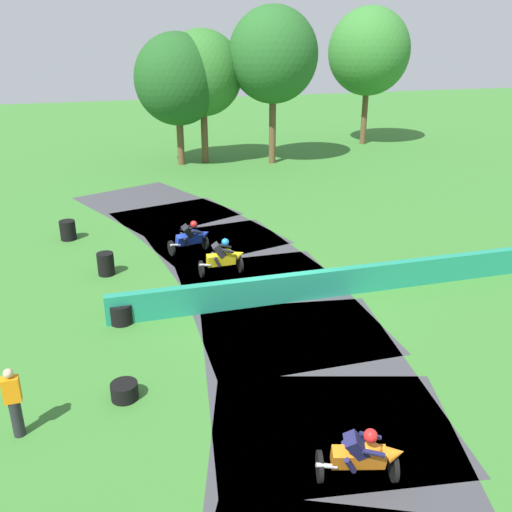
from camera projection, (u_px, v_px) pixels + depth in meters
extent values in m
plane|color=#38752D|center=(274.00, 303.00, 17.42)|extent=(120.00, 120.00, 0.00)
cube|color=#3D3D42|center=(347.00, 500.00, 10.03)|extent=(7.32, 9.03, 0.01)
cube|color=#3D3D42|center=(311.00, 374.00, 13.76)|extent=(6.44, 8.58, 0.01)
cube|color=#3D3D42|center=(273.00, 302.00, 17.41)|extent=(5.43, 7.97, 0.01)
cube|color=#3D3D42|center=(234.00, 257.00, 20.93)|extent=(6.01, 8.34, 0.01)
cube|color=#3D3D42|center=(195.00, 227.00, 24.23)|extent=(6.95, 8.85, 0.01)
cube|color=#3D3D42|center=(154.00, 206.00, 27.26)|extent=(7.75, 9.20, 0.01)
cube|color=#1E8466|center=(418.00, 272.00, 18.54)|extent=(20.46, 0.92, 0.90)
cylinder|color=black|center=(393.00, 466.00, 10.43)|extent=(0.30, 0.73, 0.74)
cylinder|color=black|center=(320.00, 467.00, 10.41)|extent=(0.30, 0.73, 0.74)
cube|color=orange|center=(358.00, 457.00, 10.24)|extent=(1.07, 0.65, 0.46)
ellipsoid|color=orange|center=(370.00, 449.00, 10.08)|extent=(0.52, 0.45, 0.31)
cone|color=orange|center=(396.00, 453.00, 10.17)|extent=(0.48, 0.45, 0.47)
cylinder|color=#B2B2B7|center=(327.00, 466.00, 10.18)|extent=(0.42, 0.21, 0.18)
cube|color=#1E1E4C|center=(356.00, 445.00, 10.01)|extent=(0.58, 0.39, 0.62)
sphere|color=red|center=(371.00, 436.00, 9.84)|extent=(0.26, 0.26, 0.26)
cylinder|color=#1E1E4C|center=(370.00, 436.00, 10.14)|extent=(0.44, 0.19, 0.24)
cylinder|color=#1E1E4C|center=(374.00, 453.00, 9.85)|extent=(0.44, 0.19, 0.24)
cylinder|color=#1E1E4C|center=(347.00, 448.00, 10.37)|extent=(0.31, 0.19, 0.42)
cylinder|color=#1E1E4C|center=(350.00, 465.00, 10.08)|extent=(0.31, 0.19, 0.42)
cylinder|color=black|center=(240.00, 264.00, 19.55)|extent=(0.10, 0.68, 0.68)
cylinder|color=black|center=(201.00, 269.00, 19.14)|extent=(0.10, 0.68, 0.68)
cube|color=yellow|center=(221.00, 259.00, 19.20)|extent=(1.00, 0.35, 0.44)
ellipsoid|color=yellow|center=(226.00, 252.00, 19.12)|extent=(0.44, 0.32, 0.28)
cone|color=yellow|center=(240.00, 254.00, 19.34)|extent=(0.39, 0.37, 0.44)
cylinder|color=#B2B2B7|center=(205.00, 265.00, 18.96)|extent=(0.41, 0.12, 0.17)
cube|color=#28282D|center=(219.00, 250.00, 18.98)|extent=(0.50, 0.38, 0.60)
sphere|color=#1E7FE0|center=(225.00, 242.00, 18.91)|extent=(0.26, 0.26, 0.26)
cylinder|color=#28282D|center=(225.00, 246.00, 19.20)|extent=(0.43, 0.13, 0.24)
cylinder|color=#28282D|center=(228.00, 251.00, 18.91)|extent=(0.43, 0.13, 0.24)
cylinder|color=#28282D|center=(215.00, 257.00, 19.28)|extent=(0.27, 0.17, 0.42)
cylinder|color=#28282D|center=(217.00, 262.00, 18.99)|extent=(0.27, 0.17, 0.42)
cylinder|color=black|center=(205.00, 242.00, 21.68)|extent=(0.25, 0.76, 0.75)
cylinder|color=black|center=(171.00, 248.00, 21.04)|extent=(0.25, 0.76, 0.75)
cube|color=#1E38B2|center=(189.00, 239.00, 21.18)|extent=(1.06, 0.59, 0.47)
ellipsoid|color=#1E38B2|center=(194.00, 233.00, 21.11)|extent=(0.50, 0.43, 0.31)
cone|color=#1E38B2|center=(205.00, 233.00, 21.42)|extent=(0.43, 0.44, 0.48)
cylinder|color=#B2B2B7|center=(175.00, 245.00, 20.87)|extent=(0.42, 0.21, 0.18)
cube|color=black|center=(188.00, 231.00, 20.91)|extent=(0.53, 0.47, 0.63)
sphere|color=red|center=(194.00, 224.00, 20.85)|extent=(0.26, 0.26, 0.26)
cylinder|color=black|center=(193.00, 227.00, 21.14)|extent=(0.43, 0.23, 0.24)
cylinder|color=black|center=(197.00, 232.00, 20.91)|extent=(0.43, 0.23, 0.24)
cylinder|color=black|center=(183.00, 237.00, 21.20)|extent=(0.26, 0.25, 0.42)
cylinder|color=black|center=(186.00, 242.00, 20.97)|extent=(0.26, 0.25, 0.42)
cylinder|color=black|center=(125.00, 395.00, 12.81)|extent=(0.63, 0.63, 0.20)
cylinder|color=black|center=(124.00, 387.00, 12.73)|extent=(0.63, 0.63, 0.20)
cylinder|color=black|center=(122.00, 319.00, 16.18)|extent=(0.68, 0.68, 0.20)
cylinder|color=black|center=(121.00, 313.00, 16.11)|extent=(0.68, 0.68, 0.20)
cylinder|color=black|center=(121.00, 307.00, 16.03)|extent=(0.68, 0.68, 0.20)
cylinder|color=black|center=(107.00, 272.00, 19.43)|extent=(0.58, 0.58, 0.20)
cylinder|color=black|center=(106.00, 266.00, 19.35)|extent=(0.58, 0.58, 0.20)
cylinder|color=black|center=(106.00, 261.00, 19.28)|extent=(0.58, 0.58, 0.20)
cylinder|color=black|center=(105.00, 256.00, 19.20)|extent=(0.58, 0.58, 0.20)
cylinder|color=black|center=(69.00, 237.00, 22.75)|extent=(0.64, 0.64, 0.20)
cylinder|color=black|center=(68.00, 232.00, 22.67)|extent=(0.64, 0.64, 0.20)
cylinder|color=black|center=(68.00, 228.00, 22.60)|extent=(0.64, 0.64, 0.20)
cylinder|color=black|center=(67.00, 223.00, 22.52)|extent=(0.64, 0.64, 0.20)
cylinder|color=#232328|center=(17.00, 418.00, 11.51)|extent=(0.24, 0.24, 0.86)
cube|color=orange|center=(11.00, 390.00, 11.25)|extent=(0.34, 0.22, 0.56)
sphere|color=tan|center=(8.00, 373.00, 11.10)|extent=(0.20, 0.20, 0.20)
cylinder|color=brown|center=(364.00, 116.00, 41.91)|extent=(0.44, 0.44, 4.19)
ellipsoid|color=#33752D|center=(369.00, 51.00, 40.19)|extent=(5.93, 5.93, 6.22)
cylinder|color=brown|center=(181.00, 141.00, 35.33)|extent=(0.44, 0.44, 3.04)
ellipsoid|color=#1E511E|center=(177.00, 79.00, 33.92)|extent=(5.29, 5.29, 5.56)
cylinder|color=brown|center=(205.00, 136.00, 35.89)|extent=(0.44, 0.44, 3.49)
ellipsoid|color=#2D6B28|center=(202.00, 73.00, 34.44)|extent=(5.01, 5.01, 5.27)
cylinder|color=brown|center=(272.00, 129.00, 35.56)|extent=(0.44, 0.44, 4.34)
ellipsoid|color=#235B23|center=(273.00, 55.00, 33.87)|extent=(5.53, 5.53, 5.80)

